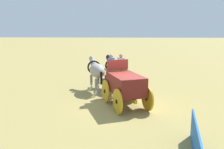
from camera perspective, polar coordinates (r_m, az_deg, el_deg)
name	(u,v)px	position (r m, az deg, el deg)	size (l,w,h in m)	color
ground_plane	(125,106)	(12.70, 3.24, -7.71)	(220.00, 220.00, 0.00)	#9E8C4C
show_wagon	(124,84)	(12.52, 3.01, -2.31)	(5.48, 2.84, 2.67)	maroon
draft_horse_near	(97,71)	(15.53, -3.80, 0.84)	(2.91, 1.60, 2.21)	#9E998E
draft_horse_off	(115,70)	(15.89, 0.74, 1.21)	(3.09, 1.67, 2.24)	black
sponsor_banner	(195,141)	(8.18, 19.83, -15.14)	(3.20, 0.06, 1.10)	#1959B2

